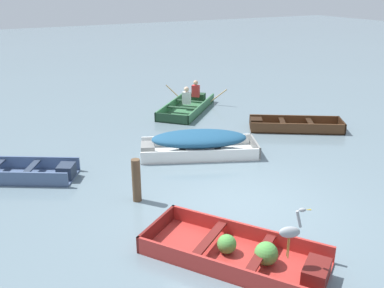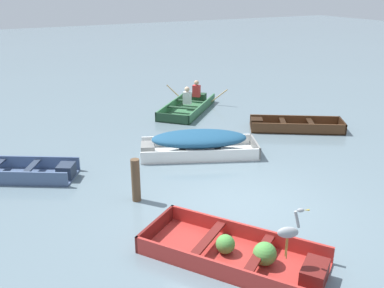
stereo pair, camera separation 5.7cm
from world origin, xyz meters
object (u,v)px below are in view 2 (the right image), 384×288
Objects in this scene: rowboat_green_with_crew at (189,105)px; heron_on_dinghy at (289,231)px; skiff_slate_blue_far_moored at (19,172)px; skiff_dark_varnish_near_moored at (292,126)px; dinghy_red_foreground at (242,254)px; mooring_post at (136,180)px; skiff_white_mid_moored at (198,141)px.

rowboat_green_with_crew is 9.67m from heron_on_dinghy.
skiff_slate_blue_far_moored is 7.00m from rowboat_green_with_crew.
heron_on_dinghy is at bearing -130.86° from skiff_dark_varnish_near_moored.
dinghy_red_foreground is 3.43× the size of mooring_post.
skiff_slate_blue_far_moored is at bearing 170.95° from skiff_white_mid_moored.
rowboat_green_with_crew is 3.78× the size of heron_on_dinghy.
skiff_dark_varnish_near_moored is 3.63m from skiff_white_mid_moored.
skiff_white_mid_moored is (-3.60, -0.43, 0.25)m from skiff_dark_varnish_near_moored.
mooring_post is (-4.15, -5.63, 0.30)m from rowboat_green_with_crew.
skiff_white_mid_moored reaches higher than skiff_slate_blue_far_moored.
rowboat_green_with_crew is at bearing 117.53° from skiff_dark_varnish_near_moored.
skiff_dark_varnish_near_moored is at bearing -1.94° from skiff_slate_blue_far_moored.
heron_on_dinghy is at bearing -66.96° from dinghy_red_foreground.
heron_on_dinghy reaches higher than skiff_slate_blue_far_moored.
skiff_white_mid_moored is 3.94× the size of heron_on_dinghy.
skiff_dark_varnish_near_moored is 3.46× the size of heron_on_dinghy.
skiff_slate_blue_far_moored is at bearing 130.83° from mooring_post.
rowboat_green_with_crew is 3.37× the size of mooring_post.
dinghy_red_foreground is 9.07m from rowboat_green_with_crew.
rowboat_green_with_crew reaches higher than skiff_dark_varnish_near_moored.
heron_on_dinghy reaches higher than skiff_white_mid_moored.
dinghy_red_foreground is at bearing -61.10° from skiff_slate_blue_far_moored.
skiff_white_mid_moored is at bearing 70.56° from dinghy_red_foreground.
rowboat_green_with_crew is at bearing 65.91° from skiff_white_mid_moored.
heron_on_dinghy is 0.89× the size of mooring_post.
skiff_dark_varnish_near_moored is 6.35m from mooring_post.
mooring_post reaches higher than skiff_dark_varnish_near_moored.
skiff_white_mid_moored is at bearing -114.09° from rowboat_green_with_crew.
dinghy_red_foreground is 2.93m from mooring_post.
dinghy_red_foreground is at bearing 113.04° from heron_on_dinghy.
heron_on_dinghy is at bearing -72.52° from mooring_post.
skiff_dark_varnish_near_moored is at bearing 6.89° from skiff_white_mid_moored.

